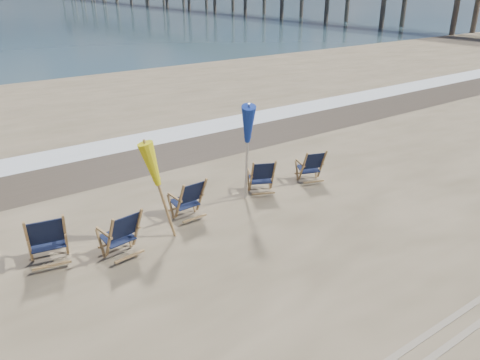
{
  "coord_description": "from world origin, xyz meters",
  "views": [
    {
      "loc": [
        -5.06,
        -4.92,
        4.66
      ],
      "look_at": [
        0.0,
        2.2,
        0.9
      ],
      "focal_mm": 35.0,
      "sensor_mm": 36.0,
      "label": 1
    }
  ],
  "objects": [
    {
      "name": "beach_chair_0",
      "position": [
        -3.43,
        2.61,
        0.54
      ],
      "size": [
        0.81,
        0.88,
        1.07
      ],
      "primitive_type": null,
      "rotation": [
        0.0,
        0.0,
        2.96
      ],
      "color": "#111833",
      "rests_on": "ground"
    },
    {
      "name": "beach_chair_4",
      "position": [
        2.78,
        2.62,
        0.45
      ],
      "size": [
        0.75,
        0.8,
        0.91
      ],
      "primitive_type": null,
      "rotation": [
        0.0,
        0.0,
        2.82
      ],
      "color": "#111833",
      "rests_on": "ground"
    },
    {
      "name": "wet_sand_strip",
      "position": [
        0.0,
        6.8,
        0.0
      ],
      "size": [
        200.0,
        2.6,
        0.0
      ],
      "primitive_type": "cube",
      "color": "#42362A",
      "rests_on": "ground"
    },
    {
      "name": "surf_foam",
      "position": [
        0.0,
        8.3,
        0.0
      ],
      "size": [
        200.0,
        1.4,
        0.01
      ],
      "primitive_type": "cube",
      "color": "silver",
      "rests_on": "ground"
    },
    {
      "name": "umbrella_blue",
      "position": [
        0.52,
        2.68,
        1.91
      ],
      "size": [
        0.3,
        0.3,
        2.45
      ],
      "color": "#A5A5AD",
      "rests_on": "ground"
    },
    {
      "name": "beach_chair_2",
      "position": [
        -0.59,
        2.76,
        0.48
      ],
      "size": [
        0.65,
        0.72,
        0.96
      ],
      "primitive_type": null,
      "rotation": [
        0.0,
        0.0,
        3.19
      ],
      "color": "#111833",
      "rests_on": "ground"
    },
    {
      "name": "beach_chair_1",
      "position": [
        -2.28,
        2.2,
        0.49
      ],
      "size": [
        0.73,
        0.79,
        0.99
      ],
      "primitive_type": null,
      "rotation": [
        0.0,
        0.0,
        3.28
      ],
      "color": "#111833",
      "rests_on": "ground"
    },
    {
      "name": "beach_chair_3",
      "position": [
        1.35,
        2.77,
        0.46
      ],
      "size": [
        0.81,
        0.85,
        0.92
      ],
      "primitive_type": null,
      "rotation": [
        0.0,
        0.0,
        2.71
      ],
      "color": "#111833",
      "rests_on": "ground"
    },
    {
      "name": "umbrella_yellow",
      "position": [
        -1.63,
        2.46,
        1.47
      ],
      "size": [
        0.3,
        0.3,
        1.98
      ],
      "color": "#A87F4B",
      "rests_on": "ground"
    }
  ]
}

